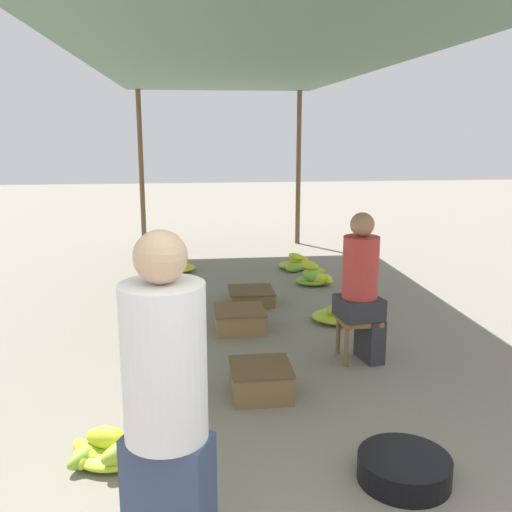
{
  "coord_description": "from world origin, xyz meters",
  "views": [
    {
      "loc": [
        -0.55,
        -1.21,
        1.94
      ],
      "look_at": [
        0.0,
        3.43,
        0.9
      ],
      "focal_mm": 40.0,
      "sensor_mm": 36.0,
      "label": 1
    }
  ],
  "objects_px": {
    "stool": "(358,325)",
    "banana_pile_right_1": "(296,264)",
    "banana_pile_left_0": "(173,266)",
    "vendor_seated": "(362,286)",
    "crate_mid": "(240,319)",
    "banana_pile_right_2": "(340,314)",
    "crate_near": "(261,380)",
    "crate_far": "(251,296)",
    "banana_pile_left_1": "(111,449)",
    "basin_black": "(404,468)",
    "vendor_foreground": "(166,417)",
    "banana_pile_left_2": "(167,362)",
    "banana_pile_right_0": "(315,277)"
  },
  "relations": [
    {
      "from": "basin_black",
      "to": "banana_pile_right_0",
      "type": "relative_size",
      "value": 1.13
    },
    {
      "from": "stool",
      "to": "basin_black",
      "type": "height_order",
      "value": "stool"
    },
    {
      "from": "vendor_seated",
      "to": "crate_near",
      "type": "bearing_deg",
      "value": -148.43
    },
    {
      "from": "vendor_foreground",
      "to": "banana_pile_left_0",
      "type": "height_order",
      "value": "vendor_foreground"
    },
    {
      "from": "stool",
      "to": "banana_pile_left_0",
      "type": "bearing_deg",
      "value": 116.22
    },
    {
      "from": "stool",
      "to": "banana_pile_left_2",
      "type": "relative_size",
      "value": 0.95
    },
    {
      "from": "crate_near",
      "to": "crate_far",
      "type": "distance_m",
      "value": 2.29
    },
    {
      "from": "crate_near",
      "to": "banana_pile_right_1",
      "type": "bearing_deg",
      "value": 75.52
    },
    {
      "from": "banana_pile_left_1",
      "to": "crate_far",
      "type": "height_order",
      "value": "banana_pile_left_1"
    },
    {
      "from": "stool",
      "to": "banana_pile_right_1",
      "type": "distance_m",
      "value": 3.26
    },
    {
      "from": "banana_pile_left_2",
      "to": "crate_far",
      "type": "xyz_separation_m",
      "value": [
        0.89,
        1.77,
        0.01
      ]
    },
    {
      "from": "vendor_seated",
      "to": "crate_mid",
      "type": "bearing_deg",
      "value": 137.39
    },
    {
      "from": "banana_pile_left_0",
      "to": "vendor_seated",
      "type": "bearing_deg",
      "value": -63.56
    },
    {
      "from": "stool",
      "to": "crate_far",
      "type": "bearing_deg",
      "value": 113.06
    },
    {
      "from": "vendor_seated",
      "to": "crate_far",
      "type": "relative_size",
      "value": 2.55
    },
    {
      "from": "banana_pile_left_1",
      "to": "banana_pile_right_0",
      "type": "height_order",
      "value": "banana_pile_right_0"
    },
    {
      "from": "banana_pile_left_1",
      "to": "banana_pile_left_0",
      "type": "bearing_deg",
      "value": 86.77
    },
    {
      "from": "banana_pile_left_1",
      "to": "crate_mid",
      "type": "height_order",
      "value": "banana_pile_left_1"
    },
    {
      "from": "stool",
      "to": "banana_pile_left_1",
      "type": "xyz_separation_m",
      "value": [
        -1.9,
        -1.33,
        -0.23
      ]
    },
    {
      "from": "vendor_seated",
      "to": "banana_pile_left_1",
      "type": "xyz_separation_m",
      "value": [
        -1.92,
        -1.33,
        -0.58
      ]
    },
    {
      "from": "stool",
      "to": "banana_pile_left_1",
      "type": "relative_size",
      "value": 0.61
    },
    {
      "from": "stool",
      "to": "crate_mid",
      "type": "height_order",
      "value": "stool"
    },
    {
      "from": "crate_mid",
      "to": "basin_black",
      "type": "bearing_deg",
      "value": -75.01
    },
    {
      "from": "banana_pile_right_1",
      "to": "crate_mid",
      "type": "bearing_deg",
      "value": -113.15
    },
    {
      "from": "banana_pile_right_1",
      "to": "crate_mid",
      "type": "xyz_separation_m",
      "value": [
        -1.01,
        -2.37,
        0.02
      ]
    },
    {
      "from": "banana_pile_right_2",
      "to": "banana_pile_right_0",
      "type": "bearing_deg",
      "value": 88.13
    },
    {
      "from": "vendor_foreground",
      "to": "crate_near",
      "type": "xyz_separation_m",
      "value": [
        0.61,
        1.79,
        -0.7
      ]
    },
    {
      "from": "stool",
      "to": "banana_pile_left_1",
      "type": "height_order",
      "value": "stool"
    },
    {
      "from": "vendor_seated",
      "to": "banana_pile_left_0",
      "type": "height_order",
      "value": "vendor_seated"
    },
    {
      "from": "vendor_seated",
      "to": "banana_pile_right_1",
      "type": "xyz_separation_m",
      "value": [
        0.06,
        3.25,
        -0.58
      ]
    },
    {
      "from": "basin_black",
      "to": "banana_pile_left_0",
      "type": "relative_size",
      "value": 0.95
    },
    {
      "from": "banana_pile_left_2",
      "to": "crate_mid",
      "type": "distance_m",
      "value": 1.16
    },
    {
      "from": "banana_pile_left_1",
      "to": "banana_pile_left_2",
      "type": "relative_size",
      "value": 1.56
    },
    {
      "from": "banana_pile_right_0",
      "to": "stool",
      "type": "bearing_deg",
      "value": -93.83
    },
    {
      "from": "crate_far",
      "to": "banana_pile_left_0",
      "type": "bearing_deg",
      "value": 119.39
    },
    {
      "from": "banana_pile_right_2",
      "to": "crate_mid",
      "type": "bearing_deg",
      "value": -173.57
    },
    {
      "from": "banana_pile_right_2",
      "to": "crate_near",
      "type": "bearing_deg",
      "value": -123.21
    },
    {
      "from": "banana_pile_left_1",
      "to": "banana_pile_right_1",
      "type": "xyz_separation_m",
      "value": [
        1.98,
        4.58,
        0.0
      ]
    },
    {
      "from": "stool",
      "to": "vendor_seated",
      "type": "distance_m",
      "value": 0.35
    },
    {
      "from": "banana_pile_left_1",
      "to": "crate_near",
      "type": "distance_m",
      "value": 1.25
    },
    {
      "from": "vendor_seated",
      "to": "banana_pile_left_1",
      "type": "bearing_deg",
      "value": -145.31
    },
    {
      "from": "vendor_seated",
      "to": "crate_mid",
      "type": "xyz_separation_m",
      "value": [
        -0.96,
        0.88,
        -0.55
      ]
    },
    {
      "from": "banana_pile_left_0",
      "to": "crate_far",
      "type": "bearing_deg",
      "value": -60.61
    },
    {
      "from": "banana_pile_left_1",
      "to": "banana_pile_right_1",
      "type": "height_order",
      "value": "banana_pile_right_1"
    },
    {
      "from": "banana_pile_left_1",
      "to": "crate_mid",
      "type": "distance_m",
      "value": 2.41
    },
    {
      "from": "crate_mid",
      "to": "banana_pile_left_1",
      "type": "bearing_deg",
      "value": -113.63
    },
    {
      "from": "banana_pile_right_1",
      "to": "banana_pile_right_2",
      "type": "height_order",
      "value": "banana_pile_right_1"
    },
    {
      "from": "vendor_foreground",
      "to": "stool",
      "type": "bearing_deg",
      "value": 57.3
    },
    {
      "from": "stool",
      "to": "banana_pile_right_2",
      "type": "xyz_separation_m",
      "value": [
        0.12,
        0.99,
        -0.23
      ]
    },
    {
      "from": "crate_mid",
      "to": "crate_far",
      "type": "xyz_separation_m",
      "value": [
        0.21,
        0.84,
        -0.02
      ]
    }
  ]
}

